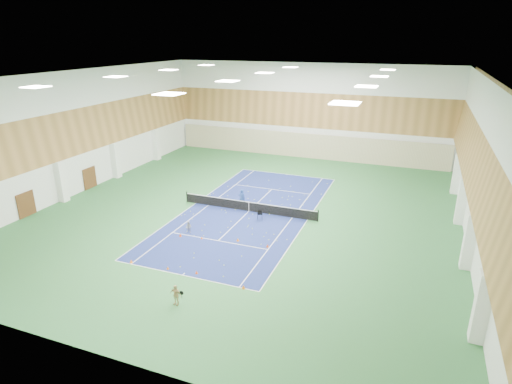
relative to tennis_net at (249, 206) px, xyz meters
The scene contains 22 objects.
ground 0.55m from the tennis_net, ahead, with size 40.00×40.00×0.00m, color #2B6534.
room_shell 5.45m from the tennis_net, ahead, with size 36.00×40.00×12.00m, color white, non-canonical shape.
wood_cladding 7.45m from the tennis_net, ahead, with size 36.00×40.00×8.00m, color #A5743D, non-canonical shape.
ceiling_light_grid 11.37m from the tennis_net, ahead, with size 21.40×25.40×0.06m, color white, non-canonical shape.
court_surface 0.55m from the tennis_net, ahead, with size 10.97×23.77×0.01m, color navy.
tennis_balls_scatter 0.50m from the tennis_net, ahead, with size 10.57×22.77×0.07m, color #D4F029, non-canonical shape.
tennis_net is the anchor object (origin of this frame).
back_curtain 19.78m from the tennis_net, 90.00° to the left, with size 35.40×0.16×3.20m, color #C6B793.
door_left_a 19.63m from the tennis_net, 155.94° to the right, with size 0.08×1.80×2.20m, color #593319.
door_left_b 17.93m from the tennis_net, behind, with size 0.08×1.80×2.20m, color #593319.
coach 1.35m from the tennis_net, 141.13° to the left, with size 0.63×0.41×1.72m, color navy.
child_court 6.54m from the tennis_net, 116.00° to the right, with size 0.47×0.37×0.97m, color gray.
child_apron 14.92m from the tennis_net, 84.90° to the right, with size 0.76×0.32×1.30m, color tan.
ball_cart 2.13m from the tennis_net, 41.49° to the right, with size 0.46×0.46×0.80m, color black, non-canonical shape.
cone_svc_a 7.49m from the tennis_net, 114.98° to the right, with size 0.23×0.23×0.25m, color #E2430B.
cone_svc_b 6.71m from the tennis_net, 101.76° to the right, with size 0.18×0.18×0.20m, color #FF490D.
cone_svc_c 6.07m from the tennis_net, 76.19° to the right, with size 0.23×0.23×0.25m, color orange.
cone_svc_d 7.21m from the tennis_net, 56.80° to the right, with size 0.22×0.22×0.24m, color #E2470B.
cone_base_a 12.46m from the tennis_net, 109.80° to the right, with size 0.23×0.23×0.25m, color orange.
cone_base_b 11.63m from the tennis_net, 96.62° to the right, with size 0.19×0.19×0.21m, color orange.
cone_base_c 11.39m from the tennis_net, 86.04° to the right, with size 0.21×0.21×0.23m, color #FF4C0D.
cone_base_d 12.70m from the tennis_net, 69.60° to the right, with size 0.23×0.23×0.25m, color orange.
Camera 1 is at (13.52, -33.35, 15.00)m, focal length 30.00 mm.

